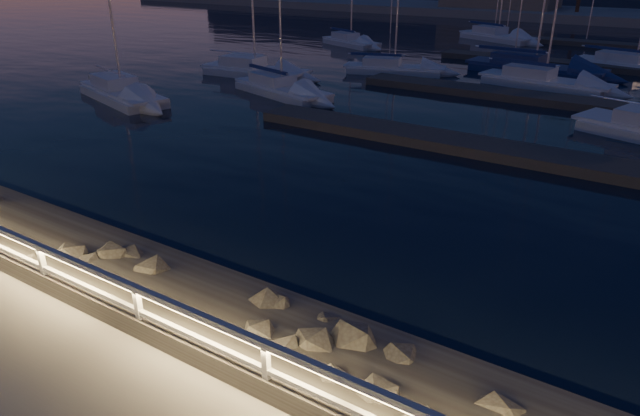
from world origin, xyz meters
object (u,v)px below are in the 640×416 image
at_px(sailboat_f, 541,80).
at_px(sailboat_j, 392,67).
at_px(sailboat_i, 350,41).
at_px(sailboat_e, 253,69).
at_px(sailboat_b, 280,87).
at_px(sailboat_k, 632,64).
at_px(sailboat_a, 121,91).
at_px(sailboat_n, 496,35).
at_px(guard_rail, 215,334).
at_px(sailboat_g, 531,66).

relative_size(sailboat_f, sailboat_j, 1.14).
bearing_deg(sailboat_i, sailboat_e, -61.57).
xyz_separation_m(sailboat_b, sailboat_k, (15.59, 19.10, 0.01)).
bearing_deg(sailboat_f, sailboat_e, -149.81).
height_order(sailboat_a, sailboat_i, sailboat_a).
distance_m(sailboat_a, sailboat_n, 36.07).
relative_size(sailboat_e, sailboat_f, 0.99).
bearing_deg(sailboat_j, sailboat_f, -13.19).
relative_size(sailboat_b, sailboat_f, 0.92).
bearing_deg(sailboat_i, sailboat_a, -68.10).
relative_size(sailboat_a, sailboat_i, 1.16).
height_order(sailboat_f, sailboat_k, sailboat_k).
bearing_deg(sailboat_e, sailboat_b, -40.29).
bearing_deg(guard_rail, sailboat_a, 144.75).
bearing_deg(guard_rail, sailboat_f, 93.46).
xyz_separation_m(guard_rail, sailboat_n, (-10.48, 48.98, -0.93)).
xyz_separation_m(sailboat_e, sailboat_f, (16.54, 6.63, -0.02)).
height_order(guard_rail, sailboat_j, sailboat_j).
xyz_separation_m(sailboat_i, sailboat_j, (8.85, -9.56, -0.01)).
bearing_deg(sailboat_b, sailboat_n, 100.76).
bearing_deg(sailboat_k, sailboat_i, -165.98).
height_order(sailboat_a, sailboat_b, sailboat_a).
height_order(sailboat_f, sailboat_g, sailboat_g).
bearing_deg(sailboat_n, sailboat_j, -67.32).
relative_size(guard_rail, sailboat_g, 2.95).
distance_m(sailboat_e, sailboat_i, 15.45).
bearing_deg(sailboat_k, guard_rail, -79.86).
xyz_separation_m(sailboat_b, sailboat_n, (3.16, 29.04, 0.03)).
bearing_deg(sailboat_a, sailboat_e, 95.50).
bearing_deg(sailboat_b, sailboat_k, 67.74).
bearing_deg(sailboat_g, sailboat_a, -125.41).
xyz_separation_m(sailboat_a, sailboat_n, (9.65, 34.76, -0.00)).
xyz_separation_m(sailboat_e, sailboat_n, (7.88, 25.68, -0.01)).
distance_m(sailboat_g, sailboat_i, 17.20).
distance_m(sailboat_a, sailboat_e, 9.25).
distance_m(sailboat_b, sailboat_k, 24.65).
xyz_separation_m(sailboat_f, sailboat_n, (-8.67, 19.06, 0.01)).
xyz_separation_m(sailboat_g, sailboat_n, (-6.99, 14.85, -0.01)).
bearing_deg(sailboat_b, sailboat_f, 57.16).
bearing_deg(sailboat_n, guard_rail, -53.07).
height_order(guard_rail, sailboat_n, sailboat_n).
xyz_separation_m(sailboat_j, sailboat_k, (13.19, 9.94, 0.02)).
bearing_deg(guard_rail, sailboat_g, 95.84).
distance_m(sailboat_a, sailboat_j, 17.33).
relative_size(sailboat_g, sailboat_i, 1.39).
bearing_deg(sailboat_n, sailboat_e, -82.20).
relative_size(sailboat_e, sailboat_j, 1.13).
height_order(sailboat_a, sailboat_f, sailboat_f).
height_order(sailboat_i, sailboat_k, sailboat_k).
relative_size(sailboat_i, sailboat_j, 0.96).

